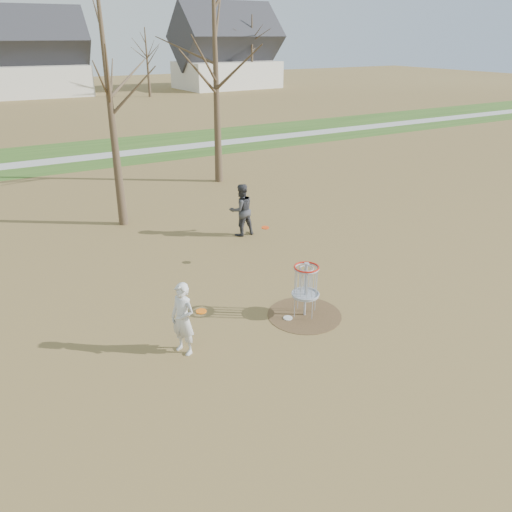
{
  "coord_description": "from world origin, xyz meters",
  "views": [
    {
      "loc": [
        -6.21,
        -8.53,
        6.22
      ],
      "look_at": [
        -0.5,
        1.5,
        1.1
      ],
      "focal_mm": 35.0,
      "sensor_mm": 36.0,
      "label": 1
    }
  ],
  "objects_px": {
    "player_standing": "(183,319)",
    "player_throwing": "(241,210)",
    "disc_grounded": "(288,318)",
    "disc_golf_basket": "(306,281)"
  },
  "relations": [
    {
      "from": "player_standing",
      "to": "player_throwing",
      "type": "height_order",
      "value": "player_throwing"
    },
    {
      "from": "player_throwing",
      "to": "disc_grounded",
      "type": "bearing_deg",
      "value": 73.35
    },
    {
      "from": "player_standing",
      "to": "player_throwing",
      "type": "distance_m",
      "value": 6.94
    },
    {
      "from": "player_standing",
      "to": "disc_grounded",
      "type": "bearing_deg",
      "value": 65.76
    },
    {
      "from": "player_throwing",
      "to": "disc_golf_basket",
      "type": "xyz_separation_m",
      "value": [
        -1.19,
        -5.46,
        0.03
      ]
    },
    {
      "from": "player_throwing",
      "to": "disc_grounded",
      "type": "xyz_separation_m",
      "value": [
        -1.64,
        -5.41,
        -0.87
      ]
    },
    {
      "from": "player_standing",
      "to": "disc_grounded",
      "type": "distance_m",
      "value": 2.77
    },
    {
      "from": "player_standing",
      "to": "disc_grounded",
      "type": "height_order",
      "value": "player_standing"
    },
    {
      "from": "disc_grounded",
      "to": "disc_golf_basket",
      "type": "relative_size",
      "value": 0.16
    },
    {
      "from": "player_throwing",
      "to": "player_standing",
      "type": "bearing_deg",
      "value": 51.94
    }
  ]
}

